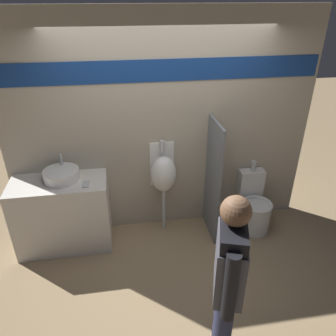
# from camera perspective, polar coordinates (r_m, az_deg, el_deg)

# --- Properties ---
(ground_plane) EXTENTS (16.00, 16.00, 0.00)m
(ground_plane) POSITION_cam_1_polar(r_m,az_deg,el_deg) (4.17, 0.38, -13.92)
(ground_plane) COLOR #997F5B
(display_wall) EXTENTS (3.70, 0.07, 2.70)m
(display_wall) POSITION_cam_1_polar(r_m,az_deg,el_deg) (3.94, -0.99, 6.94)
(display_wall) COLOR #B2A893
(display_wall) RESTS_ON ground_plane
(sink_counter) EXTENTS (1.10, 0.53, 0.90)m
(sink_counter) POSITION_cam_1_polar(r_m,az_deg,el_deg) (4.16, -17.80, -7.69)
(sink_counter) COLOR silver
(sink_counter) RESTS_ON ground_plane
(sink_basin) EXTENTS (0.40, 0.40, 0.26)m
(sink_basin) POSITION_cam_1_polar(r_m,az_deg,el_deg) (3.93, -18.09, -1.14)
(sink_basin) COLOR white
(sink_basin) RESTS_ON sink_counter
(cell_phone) EXTENTS (0.07, 0.14, 0.01)m
(cell_phone) POSITION_cam_1_polar(r_m,az_deg,el_deg) (3.78, -14.09, -2.75)
(cell_phone) COLOR #B7B7BC
(cell_phone) RESTS_ON sink_counter
(divider_near_counter) EXTENTS (0.03, 0.57, 1.53)m
(divider_near_counter) POSITION_cam_1_polar(r_m,az_deg,el_deg) (4.05, 7.79, -2.21)
(divider_near_counter) COLOR slate
(divider_near_counter) RESTS_ON ground_plane
(urinal_near_counter) EXTENTS (0.32, 0.30, 1.24)m
(urinal_near_counter) POSITION_cam_1_polar(r_m,az_deg,el_deg) (4.02, -0.81, -1.04)
(urinal_near_counter) COLOR silver
(urinal_near_counter) RESTS_ON ground_plane
(toilet) EXTENTS (0.39, 0.56, 0.90)m
(toilet) POSITION_cam_1_polar(r_m,az_deg,el_deg) (4.47, 14.80, -6.77)
(toilet) COLOR white
(toilet) RESTS_ON ground_plane
(person_in_vest) EXTENTS (0.33, 0.55, 1.63)m
(person_in_vest) POSITION_cam_1_polar(r_m,az_deg,el_deg) (2.61, 10.46, -17.72)
(person_in_vest) COLOR #282D4C
(person_in_vest) RESTS_ON ground_plane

